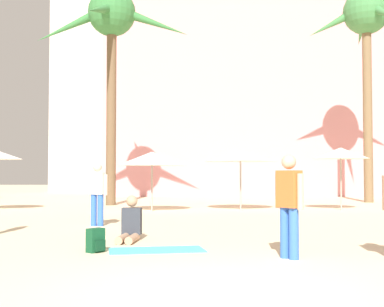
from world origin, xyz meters
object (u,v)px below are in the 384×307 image
(person_mid_center, at_px, (289,202))
(person_mid_right, at_px, (97,191))
(palm_tree_center, at_px, (111,26))
(cafe_umbrella_0, at_px, (240,156))
(cafe_umbrella_1, at_px, (341,153))
(person_near_left, at_px, (130,225))
(backpack, at_px, (96,241))
(palm_tree_right, at_px, (367,24))
(cafe_umbrella_3, at_px, (152,159))
(beach_towel, at_px, (157,250))

(person_mid_center, relative_size, person_mid_right, 1.01)
(palm_tree_center, height_order, cafe_umbrella_0, palm_tree_center)
(palm_tree_center, height_order, cafe_umbrella_1, palm_tree_center)
(person_near_left, bearing_deg, backpack, -10.24)
(palm_tree_right, relative_size, cafe_umbrella_0, 3.78)
(cafe_umbrella_3, distance_m, person_mid_center, 11.22)
(person_mid_center, relative_size, person_near_left, 1.79)
(cafe_umbrella_0, bearing_deg, palm_tree_center, 148.99)
(beach_towel, distance_m, person_mid_right, 4.89)
(palm_tree_center, distance_m, cafe_umbrella_1, 11.47)
(palm_tree_center, bearing_deg, person_mid_right, -83.97)
(palm_tree_right, bearing_deg, cafe_umbrella_0, -142.00)
(palm_tree_center, distance_m, backpack, 16.00)
(beach_towel, bearing_deg, cafe_umbrella_1, 57.89)
(cafe_umbrella_0, height_order, backpack, cafe_umbrella_0)
(cafe_umbrella_0, bearing_deg, cafe_umbrella_3, -170.64)
(palm_tree_right, bearing_deg, cafe_umbrella_1, -119.13)
(palm_tree_center, distance_m, palm_tree_right, 12.49)
(palm_tree_right, xyz_separation_m, beach_towel, (-9.49, -15.73, -8.76))
(cafe_umbrella_0, bearing_deg, cafe_umbrella_1, -0.59)
(cafe_umbrella_0, distance_m, cafe_umbrella_3, 3.40)
(backpack, bearing_deg, person_mid_right, 139.06)
(cafe_umbrella_0, bearing_deg, palm_tree_right, 38.00)
(cafe_umbrella_0, distance_m, beach_towel, 10.90)
(beach_towel, relative_size, backpack, 4.09)
(beach_towel, distance_m, backpack, 1.10)
(beach_towel, bearing_deg, cafe_umbrella_0, 75.74)
(cafe_umbrella_1, height_order, backpack, cafe_umbrella_1)
(palm_tree_right, xyz_separation_m, person_mid_right, (-11.33, -11.29, -7.85))
(cafe_umbrella_0, xyz_separation_m, cafe_umbrella_1, (3.85, -0.04, 0.11))
(person_mid_center, distance_m, person_mid_right, 6.75)
(palm_tree_right, relative_size, beach_towel, 6.13)
(cafe_umbrella_0, relative_size, cafe_umbrella_3, 1.09)
(palm_tree_center, height_order, cafe_umbrella_3, palm_tree_center)
(palm_tree_center, xyz_separation_m, cafe_umbrella_3, (2.09, -3.82, -6.08))
(beach_towel, height_order, person_mid_center, person_mid_center)
(cafe_umbrella_0, distance_m, cafe_umbrella_1, 3.85)
(palm_tree_center, relative_size, person_mid_center, 5.71)
(palm_tree_right, height_order, cafe_umbrella_3, palm_tree_right)
(backpack, bearing_deg, person_near_left, 113.65)
(palm_tree_center, xyz_separation_m, cafe_umbrella_0, (5.44, -3.27, -5.96))
(palm_tree_right, bearing_deg, palm_tree_center, -170.38)
(palm_tree_right, distance_m, cafe_umbrella_3, 13.62)
(cafe_umbrella_1, distance_m, person_mid_right, 10.27)
(cafe_umbrella_1, distance_m, backpack, 13.11)
(cafe_umbrella_1, relative_size, cafe_umbrella_3, 0.93)
(palm_tree_center, relative_size, person_mid_right, 5.77)
(palm_tree_center, bearing_deg, backpack, -82.84)
(palm_tree_right, bearing_deg, person_near_left, -125.12)
(beach_towel, xyz_separation_m, backpack, (-1.07, -0.20, 0.19))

